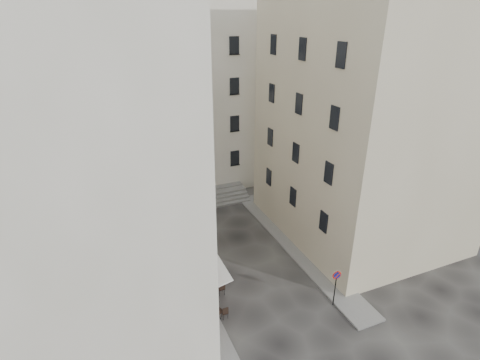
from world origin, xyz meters
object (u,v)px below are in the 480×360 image
no_parking_sign (336,281)px  bistro_table_b (213,289)px  bistro_table_a (218,314)px  pedestrian (213,275)px

no_parking_sign → bistro_table_b: no_parking_sign is taller
bistro_table_a → pedestrian: pedestrian is taller
no_parking_sign → bistro_table_a: bearing=174.3°
no_parking_sign → pedestrian: no_parking_sign is taller
pedestrian → bistro_table_a: bearing=62.7°
pedestrian → no_parking_sign: bearing=129.8°
no_parking_sign → bistro_table_a: size_ratio=2.12×
no_parking_sign → bistro_table_a: no_parking_sign is taller
bistro_table_a → bistro_table_b: bistro_table_b is taller
bistro_table_a → pedestrian: size_ratio=0.75×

